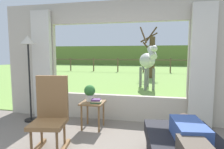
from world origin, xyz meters
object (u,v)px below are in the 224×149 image
book_stack (96,101)px  pasture_tree (151,55)px  side_table (93,107)px  floor_lamp_left (28,52)px  reclining_person (192,139)px  horse (148,61)px  rocking_chair (51,114)px  potted_plant (90,92)px

book_stack → pasture_tree: bearing=83.7°
side_table → floor_lamp_left: 1.79m
pasture_tree → reclining_person: bearing=-86.4°
side_table → book_stack: 0.17m
reclining_person → horse: bearing=89.0°
rocking_chair → book_stack: (0.45, 0.88, 0.01)m
rocking_chair → book_stack: bearing=53.2°
floor_lamp_left → side_table: bearing=-4.7°
rocking_chair → book_stack: rocking_chair is taller
potted_plant → reclining_person: bearing=-40.2°
floor_lamp_left → pasture_tree: (2.43, 7.97, -0.10)m
floor_lamp_left → horse: size_ratio=1.01×
floor_lamp_left → rocking_chair: bearing=-44.5°
potted_plant → horse: size_ratio=0.18×
book_stack → floor_lamp_left: (-1.53, 0.19, 0.92)m
floor_lamp_left → pasture_tree: 8.33m
side_table → pasture_tree: pasture_tree is taller
reclining_person → book_stack: (-1.48, 1.27, 0.04)m
reclining_person → potted_plant: 2.17m
reclining_person → potted_plant: size_ratio=4.49×
floor_lamp_left → pasture_tree: size_ratio=0.60×
reclining_person → rocking_chair: bearing=161.0°
book_stack → pasture_tree: pasture_tree is taller
horse → floor_lamp_left: bearing=44.7°
side_table → pasture_tree: bearing=83.1°
reclining_person → floor_lamp_left: (-3.02, 1.46, 0.95)m
rocking_chair → side_table: (0.36, 0.95, -0.12)m
potted_plant → book_stack: (0.17, -0.13, -0.14)m
side_table → potted_plant: potted_plant is taller
potted_plant → side_table: bearing=-36.9°
rocking_chair → potted_plant: bearing=64.7°
rocking_chair → side_table: rocking_chair is taller
rocking_chair → horse: size_ratio=0.62×
book_stack → pasture_tree: size_ratio=0.07×
book_stack → pasture_tree: 8.25m
horse → pasture_tree: (0.10, 3.58, 0.23)m
pasture_tree → rocking_chair: bearing=-98.4°
rocking_chair → horse: (1.24, 5.46, 0.61)m
reclining_person → floor_lamp_left: floor_lamp_left is taller
reclining_person → pasture_tree: pasture_tree is taller
reclining_person → book_stack: 1.95m
potted_plant → floor_lamp_left: 1.57m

